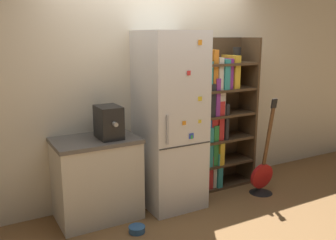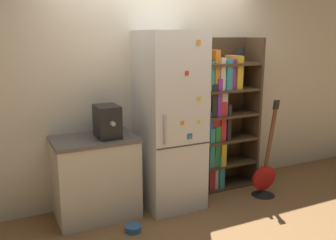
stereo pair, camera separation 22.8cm
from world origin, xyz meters
TOP-DOWN VIEW (x-y plane):
  - ground_plane at (0.00, 0.00)m, footprint 16.00×16.00m
  - wall_back at (0.00, 0.47)m, footprint 8.00×0.05m
  - refrigerator at (-0.00, 0.11)m, footprint 0.63×0.70m
  - bookshelf at (0.73, 0.29)m, footprint 0.84×0.38m
  - kitchen_counter at (-0.84, 0.17)m, footprint 0.86×0.58m
  - espresso_machine at (-0.70, 0.12)m, footprint 0.23×0.36m
  - guitar at (1.11, -0.21)m, footprint 0.32×0.29m
  - pet_bowl at (-0.61, -0.32)m, footprint 0.17×0.17m

SIDE VIEW (x-z plane):
  - ground_plane at x=0.00m, z-range 0.00..0.00m
  - pet_bowl at x=-0.61m, z-range 0.00..0.07m
  - guitar at x=1.11m, z-range -0.42..0.77m
  - kitchen_counter at x=-0.84m, z-range 0.00..0.87m
  - bookshelf at x=0.73m, z-range -0.03..1.84m
  - refrigerator at x=0.00m, z-range 0.00..1.95m
  - espresso_machine at x=-0.70m, z-range 0.87..1.20m
  - wall_back at x=0.00m, z-range 0.00..2.60m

